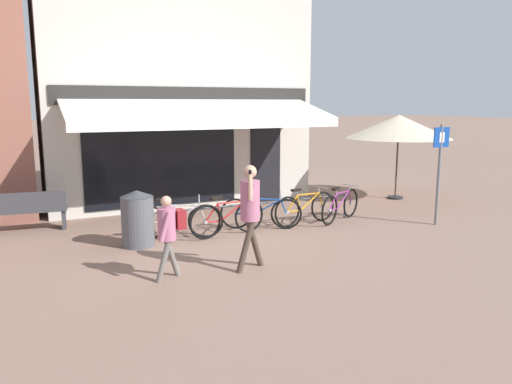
{
  "coord_description": "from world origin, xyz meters",
  "views": [
    {
      "loc": [
        -3.6,
        -9.85,
        2.71
      ],
      "look_at": [
        0.4,
        -1.44,
        1.05
      ],
      "focal_mm": 35.0,
      "sensor_mm": 36.0,
      "label": 1
    }
  ],
  "objects": [
    {
      "name": "bicycle_silver",
      "position": [
        -0.83,
        -0.36,
        0.38
      ],
      "size": [
        1.78,
        0.8,
        0.88
      ],
      "rotation": [
        0.12,
        0.0,
        -0.33
      ],
      "color": "black",
      "rests_on": "ground_plane"
    },
    {
      "name": "pedestrian_child",
      "position": [
        -1.6,
        -2.52,
        0.82
      ],
      "size": [
        0.51,
        0.46,
        1.33
      ],
      "rotation": [
        0.0,
        0.0,
        3.16
      ],
      "color": "slate",
      "rests_on": "ground_plane"
    },
    {
      "name": "pedestrian_adult",
      "position": [
        -0.28,
        -2.65,
        1.08
      ],
      "size": [
        0.58,
        0.53,
        1.75
      ],
      "rotation": [
        0.0,
        0.0,
        3.15
      ],
      "color": "#47382D",
      "rests_on": "ground_plane"
    },
    {
      "name": "bike_rack_rail",
      "position": [
        1.08,
        -0.22,
        0.49
      ],
      "size": [
        4.62,
        0.04,
        0.57
      ],
      "color": "#47494F",
      "rests_on": "ground_plane"
    },
    {
      "name": "park_bench",
      "position": [
        -3.55,
        1.61,
        0.46
      ],
      "size": [
        1.64,
        0.62,
        0.87
      ],
      "rotation": [
        0.0,
        0.0,
        -0.11
      ],
      "color": "#38383D",
      "rests_on": "ground_plane"
    },
    {
      "name": "parking_sign",
      "position": [
        4.8,
        -1.68,
        1.39
      ],
      "size": [
        0.44,
        0.07,
        2.25
      ],
      "color": "slate",
      "rests_on": "ground_plane"
    },
    {
      "name": "cafe_parasol",
      "position": [
        6.1,
        1.18,
        2.05
      ],
      "size": [
        2.93,
        2.93,
        2.39
      ],
      "color": "#4C3D2D",
      "rests_on": "ground_plane"
    },
    {
      "name": "bicycle_orange",
      "position": [
        2.16,
        -0.35,
        0.38
      ],
      "size": [
        1.74,
        0.52,
        0.84
      ],
      "rotation": [
        -0.03,
        0.0,
        0.17
      ],
      "color": "black",
      "rests_on": "ground_plane"
    },
    {
      "name": "bicycle_blue",
      "position": [
        1.04,
        -0.33,
        0.37
      ],
      "size": [
        1.63,
        0.9,
        0.83
      ],
      "rotation": [
        0.07,
        0.0,
        -0.47
      ],
      "color": "black",
      "rests_on": "ground_plane"
    },
    {
      "name": "bicycle_purple",
      "position": [
        3.04,
        -0.46,
        0.37
      ],
      "size": [
        1.56,
        0.83,
        0.83
      ],
      "rotation": [
        0.03,
        0.0,
        0.47
      ],
      "color": "black",
      "rests_on": "ground_plane"
    },
    {
      "name": "shop_front",
      "position": [
        0.41,
        3.89,
        3.24
      ],
      "size": [
        7.02,
        4.92,
        6.5
      ],
      "color": "beige",
      "rests_on": "ground_plane"
    },
    {
      "name": "ground_plane",
      "position": [
        0.0,
        0.0,
        0.0
      ],
      "size": [
        160.0,
        160.0,
        0.0
      ],
      "primitive_type": "plane",
      "color": "#846656"
    },
    {
      "name": "bicycle_red",
      "position": [
        0.18,
        -0.54,
        0.38
      ],
      "size": [
        1.74,
        0.52,
        0.85
      ],
      "rotation": [
        0.01,
        0.0,
        0.15
      ],
      "color": "black",
      "rests_on": "ground_plane"
    },
    {
      "name": "litter_bin",
      "position": [
        -1.65,
        -0.49,
        0.55
      ],
      "size": [
        0.63,
        0.63,
        1.09
      ],
      "color": "#515459",
      "rests_on": "ground_plane"
    }
  ]
}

